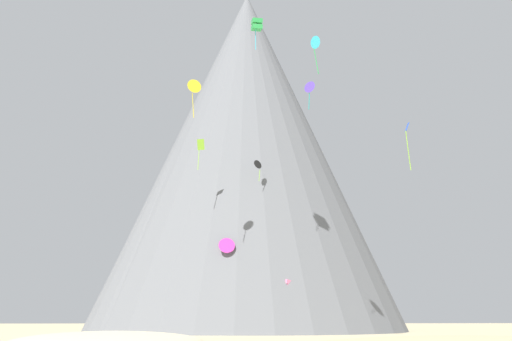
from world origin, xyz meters
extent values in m
cone|color=slate|center=(1.30, 72.70, 30.09)|extent=(70.07, 70.07, 60.18)
cone|color=slate|center=(-6.65, 68.76, 19.67)|extent=(47.46, 47.46, 39.35)
cone|color=slate|center=(10.29, 77.70, 19.16)|extent=(41.80, 41.80, 38.31)
cube|color=green|center=(0.94, 39.37, 37.16)|extent=(1.40, 1.45, 0.72)
cube|color=green|center=(0.94, 39.37, 37.95)|extent=(1.40, 1.45, 0.72)
cylinder|color=#33BCDB|center=(0.79, 39.37, 35.54)|extent=(0.11, 0.17, 2.67)
cone|color=#D1339E|center=(-2.30, 51.50, 11.44)|extent=(2.23, 1.09, 2.15)
cube|color=pink|center=(5.71, 50.85, 5.93)|extent=(1.82, 1.79, 0.80)
cube|color=pink|center=(5.71, 50.85, 6.60)|extent=(1.82, 1.79, 0.80)
cylinder|color=pink|center=(5.85, 50.85, 4.48)|extent=(0.10, 0.30, 2.32)
cone|color=black|center=(2.01, 54.45, 23.39)|extent=(1.40, 1.24, 1.35)
cylinder|color=#8CD133|center=(2.29, 54.45, 21.84)|extent=(0.23, 0.15, 1.75)
cone|color=yellow|center=(-6.70, 41.20, 29.92)|extent=(1.80, 0.94, 1.79)
cylinder|color=yellow|center=(-6.78, 41.20, 27.45)|extent=(0.32, 0.34, 3.14)
cone|color=#33BCDB|center=(6.89, 31.16, 31.49)|extent=(1.25, 1.44, 1.43)
cylinder|color=green|center=(6.86, 31.16, 29.30)|extent=(0.52, 0.13, 2.95)
cube|color=blue|center=(16.09, 29.92, 21.59)|extent=(0.41, 0.79, 0.97)
cylinder|color=#8CD133|center=(16.07, 29.92, 19.04)|extent=(0.52, 0.52, 4.12)
cube|color=#8CD133|center=(-6.02, 51.42, 25.36)|extent=(1.06, 0.69, 1.58)
cylinder|color=#8CD133|center=(-6.29, 51.42, 23.17)|extent=(0.20, 0.36, 2.89)
cone|color=#5138B2|center=(6.98, 36.53, 28.33)|extent=(1.34, 1.23, 1.43)
cylinder|color=teal|center=(6.83, 36.53, 26.60)|extent=(0.18, 0.10, 2.03)
camera|label=1|loc=(-3.69, -30.61, 2.20)|focal=43.26mm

